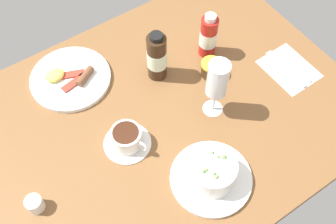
{
  "coord_description": "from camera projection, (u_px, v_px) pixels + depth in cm",
  "views": [
    {
      "loc": [
        -35.03,
        -52.76,
        99.94
      ],
      "look_at": [
        -1.08,
        -2.48,
        4.68
      ],
      "focal_mm": 43.51,
      "sensor_mm": 36.0,
      "label": 1
    }
  ],
  "objects": [
    {
      "name": "porridge_bowl",
      "position": [
        212.0,
        173.0,
        1.04
      ],
      "size": [
        21.62,
        21.62,
        9.17
      ],
      "color": "white",
      "rests_on": "ground_plane"
    },
    {
      "name": "breakfast_plate",
      "position": [
        70.0,
        78.0,
        1.24
      ],
      "size": [
        24.54,
        24.54,
        3.7
      ],
      "color": "white",
      "rests_on": "ground_plane"
    },
    {
      "name": "wine_glass",
      "position": [
        217.0,
        81.0,
        1.08
      ],
      "size": [
        5.91,
        5.91,
        20.08
      ],
      "color": "white",
      "rests_on": "ground_plane"
    },
    {
      "name": "sauce_bottle_brown",
      "position": [
        157.0,
        57.0,
        1.19
      ],
      "size": [
        5.94,
        5.94,
        17.37
      ],
      "color": "#382314",
      "rests_on": "ground_plane"
    },
    {
      "name": "creamer_jug",
      "position": [
        35.0,
        204.0,
        1.01
      ],
      "size": [
        5.24,
        4.3,
        4.92
      ],
      "color": "white",
      "rests_on": "ground_plane"
    },
    {
      "name": "cutlery_setting",
      "position": [
        288.0,
        67.0,
        1.27
      ],
      "size": [
        13.68,
        17.04,
        0.9
      ],
      "color": "white",
      "rests_on": "ground_plane"
    },
    {
      "name": "ground_plane",
      "position": [
        166.0,
        116.0,
        1.2
      ],
      "size": [
        110.0,
        84.0,
        3.0
      ],
      "primitive_type": "cube",
      "color": "brown"
    },
    {
      "name": "sauce_bottle_red",
      "position": [
        208.0,
        36.0,
        1.25
      ],
      "size": [
        5.39,
        5.39,
        15.98
      ],
      "color": "#B21E19",
      "rests_on": "ground_plane"
    },
    {
      "name": "jam_jar",
      "position": [
        211.0,
        69.0,
        1.24
      ],
      "size": [
        6.18,
        6.18,
        5.22
      ],
      "color": "#493119",
      "rests_on": "ground_plane"
    },
    {
      "name": "coffee_cup",
      "position": [
        127.0,
        139.0,
        1.1
      ],
      "size": [
        13.25,
        13.25,
        6.22
      ],
      "color": "white",
      "rests_on": "ground_plane"
    }
  ]
}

